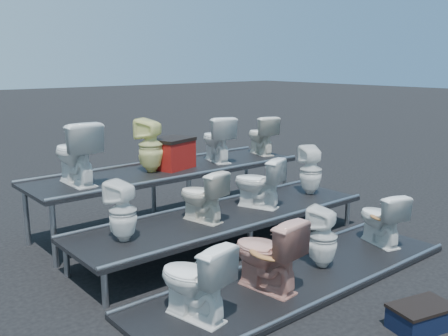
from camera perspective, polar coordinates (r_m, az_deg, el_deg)
ground at (r=6.72m, az=0.18°, el=-9.11°), size 80.00×80.00×0.00m
tier_front at (r=5.85m, az=8.57°, el=-12.31°), size 4.20×1.20×0.06m
tier_mid at (r=6.64m, az=0.18°, el=-7.26°), size 4.20×1.20×0.46m
tier_back at (r=7.58m, az=-6.14°, el=-3.27°), size 4.20×1.20×0.86m
toilet_0 at (r=4.77m, az=-3.45°, el=-12.62°), size 0.57×0.82×0.76m
toilet_1 at (r=5.33m, az=4.89°, el=-9.66°), size 0.55×0.84×0.81m
toilet_2 at (r=5.99m, az=11.27°, el=-7.76°), size 0.41×0.41×0.73m
toilet_3 at (r=6.91m, az=17.49°, el=-5.48°), size 0.57×0.77×0.70m
toilet_4 at (r=5.67m, az=-11.50°, el=-4.86°), size 0.40×0.41×0.69m
toilet_5 at (r=6.24m, az=-2.55°, el=-3.19°), size 0.49×0.70×0.65m
toilet_6 at (r=6.84m, az=3.89°, el=-1.66°), size 0.61×0.77×0.69m
toilet_7 at (r=7.62m, az=9.89°, el=-0.24°), size 0.44×0.44×0.73m
toilet_8 at (r=6.73m, az=-16.61°, el=1.67°), size 0.46×0.81×0.83m
toilet_9 at (r=7.24m, az=-8.39°, el=2.56°), size 0.46×0.47×0.78m
toilet_10 at (r=7.93m, az=-0.82°, el=3.36°), size 0.58×0.80×0.73m
toilet_11 at (r=8.58m, az=4.28°, el=3.78°), size 0.53×0.72×0.66m
red_crate at (r=7.48m, az=-5.93°, el=1.52°), size 0.67×0.59×0.41m
step_stool at (r=5.17m, az=21.58°, el=-15.66°), size 0.63×0.47×0.20m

